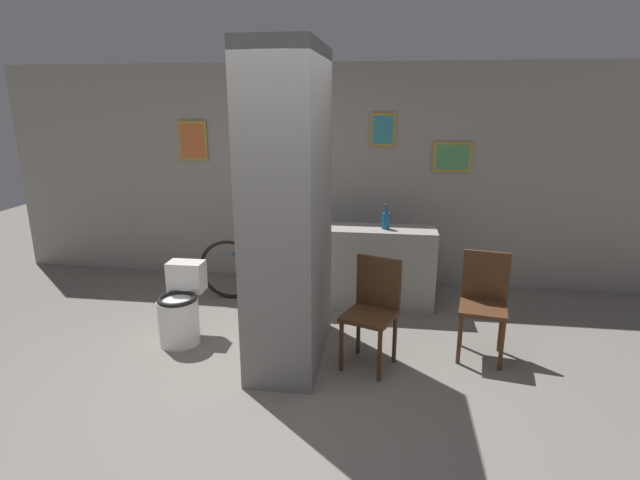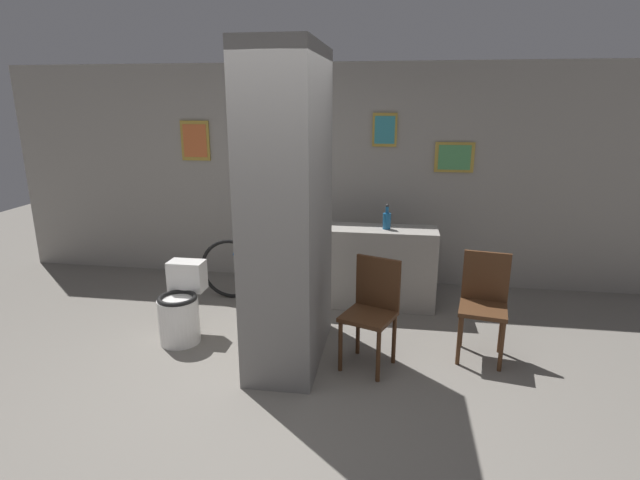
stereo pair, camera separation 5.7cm
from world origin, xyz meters
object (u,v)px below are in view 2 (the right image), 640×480
object	(u,v)px
toilet	(181,309)
bottle_tall	(387,220)
bicycle	(275,270)
chair_near_pillar	(372,307)
chair_by_doorway	(484,300)

from	to	relation	value
toilet	bottle_tall	xyz separation A→B (m)	(1.85, 1.10, 0.66)
toilet	bicycle	world-z (taller)	bicycle
toilet	bicycle	bearing A→B (deg)	58.50
chair_near_pillar	chair_by_doorway	world-z (taller)	same
chair_by_doorway	bicycle	world-z (taller)	chair_by_doorway
chair_by_doorway	bicycle	bearing A→B (deg)	165.91
bottle_tall	bicycle	bearing A→B (deg)	-177.92
chair_near_pillar	bicycle	world-z (taller)	chair_near_pillar
bicycle	bottle_tall	size ratio (longest dim) A/B	6.41
bottle_tall	toilet	bearing A→B (deg)	-149.38
chair_near_pillar	bicycle	xyz separation A→B (m)	(-1.13, 1.23, -0.15)
toilet	bicycle	xyz separation A→B (m)	(0.65, 1.05, 0.05)
chair_near_pillar	chair_by_doorway	size ratio (longest dim) A/B	1.00
chair_near_pillar	chair_by_doorway	bearing A→B (deg)	38.14
chair_near_pillar	chair_by_doorway	xyz separation A→B (m)	(0.95, 0.30, 0.00)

